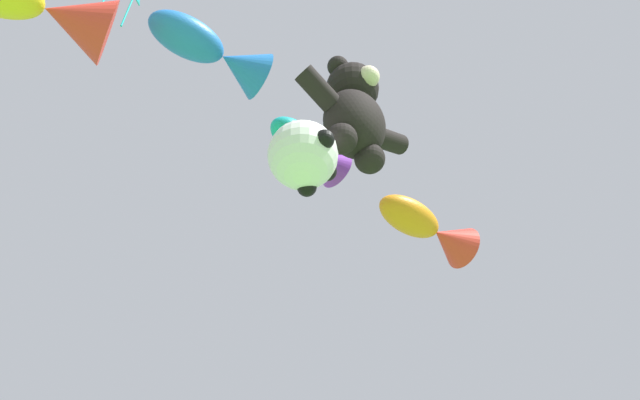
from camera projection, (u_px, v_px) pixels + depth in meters
The scene contains 6 objects.
teddy_bear_kite at pixel (354, 112), 9.94m from camera, with size 2.01×0.89×2.04m.
soccer_ball_kite at pixel (303, 156), 8.68m from camera, with size 0.96×0.95×0.88m.
fish_kite_tangerine at pixel (430, 229), 13.18m from camera, with size 2.11×0.90×0.84m.
fish_kite_teal at pixel (311, 150), 11.22m from camera, with size 1.45×0.69×0.66m.
fish_kite_cobalt at pixel (215, 52), 10.74m from camera, with size 1.95×0.97×0.79m.
fish_kite_goldfin at pixel (31, 3), 9.43m from camera, with size 2.55×1.47×0.95m.
Camera 1 is at (-4.26, 1.59, 1.50)m, focal length 40.00 mm.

